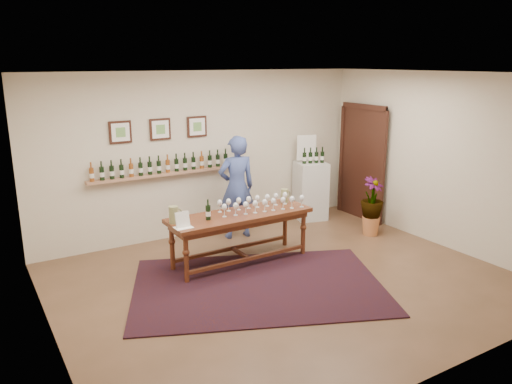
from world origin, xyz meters
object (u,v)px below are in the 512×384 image
display_pedestal (310,191)px  potted_plant (372,206)px  tasting_table (240,221)px  person (237,187)px

display_pedestal → potted_plant: bearing=-75.9°
tasting_table → potted_plant: size_ratio=2.47×
tasting_table → potted_plant: bearing=-3.0°
potted_plant → person: size_ratio=0.50×
tasting_table → potted_plant: potted_plant is taller
potted_plant → person: 2.36m
display_pedestal → person: 1.76m
tasting_table → display_pedestal: 2.53m
display_pedestal → person: size_ratio=0.62×
potted_plant → person: (-2.05, 1.12, 0.36)m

